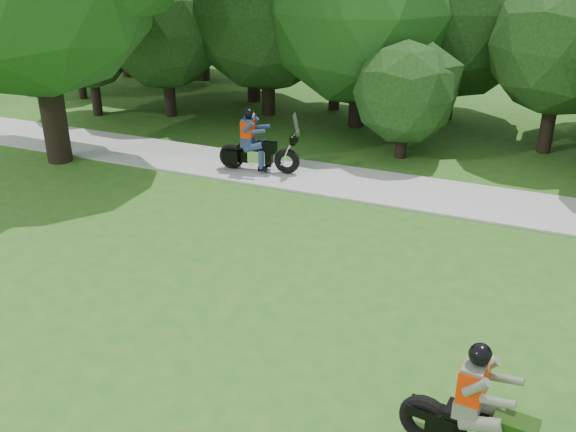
% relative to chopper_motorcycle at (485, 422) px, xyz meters
% --- Properties ---
extents(ground, '(100.00, 100.00, 0.00)m').
position_rel_chopper_motorcycle_xyz_m(ground, '(-1.98, 0.34, -0.63)').
color(ground, '#26611B').
rests_on(ground, ground).
extents(walkway, '(60.00, 2.20, 0.06)m').
position_rel_chopper_motorcycle_xyz_m(walkway, '(-1.98, 8.34, -0.60)').
color(walkway, '#A9A9A4').
rests_on(walkway, ground).
extents(tree_line, '(40.37, 12.09, 7.85)m').
position_rel_chopper_motorcycle_xyz_m(tree_line, '(-1.50, 14.93, 3.02)').
color(tree_line, black).
rests_on(tree_line, ground).
extents(chopper_motorcycle, '(2.40, 0.74, 1.72)m').
position_rel_chopper_motorcycle_xyz_m(chopper_motorcycle, '(0.00, 0.00, 0.00)').
color(chopper_motorcycle, black).
rests_on(chopper_motorcycle, ground).
extents(touring_motorcycle, '(2.24, 0.87, 1.71)m').
position_rel_chopper_motorcycle_xyz_m(touring_motorcycle, '(-7.00, 8.11, 0.05)').
color(touring_motorcycle, black).
rests_on(touring_motorcycle, walkway).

